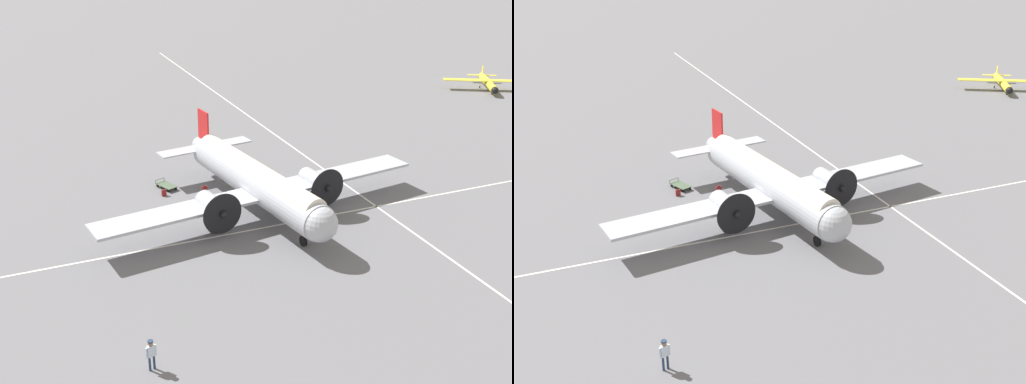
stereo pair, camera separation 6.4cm
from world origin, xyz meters
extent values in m
plane|color=slate|center=(0.00, 0.00, 0.00)|extent=(300.00, 300.00, 0.00)
cube|color=silver|center=(0.00, 2.58, 0.00)|extent=(120.00, 0.16, 0.01)
cube|color=silver|center=(-8.66, 0.00, 0.00)|extent=(0.16, 120.00, 0.01)
cylinder|color=#ADB2BC|center=(0.00, 0.00, 2.33)|extent=(4.59, 15.73, 2.45)
cylinder|color=silver|center=(0.00, 0.00, 3.00)|extent=(3.76, 14.88, 1.72)
sphere|color=#ADB2BC|center=(-1.08, 7.70, 2.33)|extent=(2.33, 2.33, 2.33)
cylinder|color=#ADB2BC|center=(1.08, -7.70, 2.45)|extent=(1.76, 3.19, 1.35)
cube|color=red|center=(1.16, -8.26, 4.16)|extent=(0.38, 1.71, 2.82)
cube|color=#ADB2BC|center=(1.13, -8.07, 2.57)|extent=(8.13, 2.61, 0.10)
cube|color=#ADB2BC|center=(-0.16, 1.13, 2.02)|extent=(25.08, 5.92, 0.20)
cylinder|color=#ADB2BC|center=(-4.40, 0.80, 2.04)|extent=(1.70, 2.82, 1.35)
cylinder|color=black|center=(-4.60, 2.24, 2.04)|extent=(2.81, 0.43, 2.83)
sphere|color=black|center=(-4.62, 2.37, 2.04)|extent=(0.47, 0.47, 0.47)
cylinder|color=#ADB2BC|center=(4.01, 1.98, 2.04)|extent=(1.70, 2.82, 1.35)
cylinder|color=black|center=(3.81, 3.43, 2.04)|extent=(2.81, 0.43, 2.83)
sphere|color=black|center=(3.79, 3.56, 2.04)|extent=(0.47, 0.47, 0.47)
cylinder|color=#4C4C51|center=(-4.36, 0.53, 1.02)|extent=(0.18, 0.18, 0.95)
cylinder|color=black|center=(-4.36, 0.53, 0.55)|extent=(0.45, 1.13, 1.10)
cylinder|color=#4C4C51|center=(4.05, 1.72, 1.02)|extent=(0.18, 0.18, 0.95)
cylinder|color=black|center=(4.05, 1.72, 0.55)|extent=(0.45, 1.13, 1.10)
cylinder|color=#4C4C51|center=(-0.84, 6.01, 0.79)|extent=(0.14, 0.14, 0.87)
cylinder|color=black|center=(-0.84, 6.01, 0.35)|extent=(0.28, 0.72, 0.70)
cylinder|color=navy|center=(11.52, 14.44, 0.40)|extent=(0.12, 0.12, 0.80)
cylinder|color=navy|center=(11.30, 14.39, 0.40)|extent=(0.12, 0.12, 0.80)
cube|color=silver|center=(11.41, 14.42, 1.10)|extent=(0.41, 0.26, 0.60)
sphere|color=#8C6647|center=(11.41, 14.42, 1.53)|extent=(0.27, 0.27, 0.27)
cylinder|color=silver|center=(11.64, 14.47, 1.07)|extent=(0.09, 0.09, 0.57)
cylinder|color=silver|center=(11.18, 14.37, 1.07)|extent=(0.09, 0.09, 0.57)
cube|color=maroon|center=(11.43, 14.32, 1.17)|extent=(0.05, 0.02, 0.38)
cylinder|color=navy|center=(11.41, 14.42, 1.65)|extent=(0.34, 0.34, 0.07)
cube|color=maroon|center=(2.32, -4.91, 0.26)|extent=(0.43, 0.19, 0.51)
cube|color=#551515|center=(2.32, -4.91, 0.54)|extent=(0.15, 0.13, 0.02)
cube|color=maroon|center=(5.44, -5.45, 0.25)|extent=(0.36, 0.18, 0.49)
cube|color=#551515|center=(5.44, -5.45, 0.52)|extent=(0.13, 0.13, 0.02)
cube|color=#4C6047|center=(4.87, -6.78, 0.30)|extent=(1.51, 2.03, 0.04)
cube|color=#4C6047|center=(5.19, -7.60, 0.54)|extent=(0.86, 0.37, 0.04)
cylinder|color=#4C6047|center=(4.79, -7.75, 0.43)|extent=(0.04, 0.04, 0.22)
cylinder|color=#4C6047|center=(5.59, -7.44, 0.43)|extent=(0.04, 0.04, 0.22)
cylinder|color=black|center=(4.28, -6.26, 0.14)|extent=(0.16, 0.28, 0.28)
cylinder|color=black|center=(4.96, -6.00, 0.14)|extent=(0.16, 0.28, 0.28)
cylinder|color=black|center=(4.78, -7.55, 0.14)|extent=(0.16, 0.28, 0.28)
cylinder|color=black|center=(5.46, -7.29, 0.14)|extent=(0.16, 0.28, 0.28)
cylinder|color=yellow|center=(-40.44, -21.98, 0.80)|extent=(4.35, 6.85, 0.90)
sphere|color=black|center=(-38.58, -18.63, 0.80)|extent=(0.81, 0.81, 0.81)
cube|color=yellow|center=(-40.24, -21.62, 1.20)|extent=(10.17, 6.34, 0.08)
cube|color=yellow|center=(-42.18, -25.11, 1.52)|extent=(0.37, 0.60, 1.17)
cube|color=yellow|center=(-42.18, -25.11, 0.93)|extent=(3.41, 2.24, 0.04)
cylinder|color=black|center=(-39.18, -19.70, 0.14)|extent=(0.21, 0.28, 0.28)
cylinder|color=#4C4C51|center=(-39.18, -19.70, 0.25)|extent=(0.06, 0.06, 0.21)
cylinder|color=black|center=(-41.35, -21.94, 0.14)|extent=(0.21, 0.28, 0.28)
cylinder|color=#4C4C51|center=(-41.35, -21.94, 0.25)|extent=(0.06, 0.06, 0.21)
cylinder|color=black|center=(-39.93, -22.73, 0.14)|extent=(0.21, 0.28, 0.28)
cylinder|color=#4C4C51|center=(-39.93, -22.73, 0.25)|extent=(0.06, 0.06, 0.21)
camera|label=1|loc=(16.39, 39.17, 20.03)|focal=45.00mm
camera|label=2|loc=(16.33, 39.19, 20.03)|focal=45.00mm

